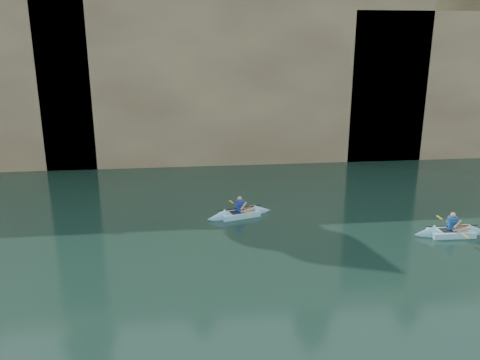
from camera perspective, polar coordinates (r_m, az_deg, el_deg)
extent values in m
cube|color=tan|center=(37.48, -4.58, 13.88)|extent=(70.00, 16.00, 12.00)
cube|color=tan|center=(30.28, -0.06, 12.91)|extent=(24.00, 2.40, 11.40)
cube|color=black|center=(30.01, -11.40, 4.67)|extent=(3.50, 1.00, 3.20)
cube|color=black|center=(31.97, 14.56, 6.34)|extent=(5.00, 1.00, 4.50)
cube|color=#8CD2EB|center=(20.60, 24.32, -5.85)|extent=(2.40, 0.84, 0.27)
cone|color=#8CD2EB|center=(21.16, 26.97, -5.62)|extent=(0.86, 0.76, 0.73)
cone|color=#8CD2EB|center=(20.09, 21.53, -6.08)|extent=(0.86, 0.76, 0.73)
cube|color=black|center=(20.49, 23.99, -5.61)|extent=(0.56, 0.48, 0.04)
cube|color=navy|center=(20.47, 24.44, -4.84)|extent=(0.34, 0.23, 0.49)
sphere|color=tan|center=(20.36, 24.56, -3.90)|extent=(0.21, 0.21, 0.21)
cylinder|color=black|center=(20.51, 24.41, -5.14)|extent=(2.17, 0.10, 0.04)
cube|color=orange|center=(21.31, 23.14, -4.22)|extent=(0.09, 0.42, 0.02)
cube|color=orange|center=(19.72, 25.78, -6.13)|extent=(0.09, 0.42, 0.02)
cube|color=#92D4F5|center=(20.84, -0.03, -4.14)|extent=(2.49, 1.41, 0.26)
cone|color=#92D4F5|center=(21.29, 2.72, -3.72)|extent=(1.01, 0.93, 0.71)
cone|color=#92D4F5|center=(20.44, -2.91, -4.57)|extent=(1.01, 0.93, 0.71)
cube|color=black|center=(20.75, -0.41, -3.94)|extent=(0.66, 0.59, 0.04)
cube|color=navy|center=(20.72, -0.03, -3.17)|extent=(0.37, 0.29, 0.47)
sphere|color=tan|center=(20.61, -0.03, -2.27)|extent=(0.20, 0.20, 0.20)
cylinder|color=black|center=(20.75, -0.03, -3.44)|extent=(2.01, 0.65, 0.04)
cube|color=orange|center=(21.57, -1.06, -2.68)|extent=(0.20, 0.42, 0.02)
cube|color=orange|center=(19.94, 1.08, -4.26)|extent=(0.20, 0.42, 0.02)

